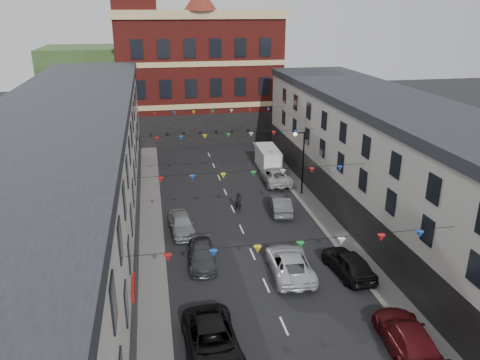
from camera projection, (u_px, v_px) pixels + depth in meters
ground at (266, 285)px, 29.00m from camera, size 160.00×160.00×0.00m
pavement_left at (153, 279)px, 29.60m from camera, size 1.80×64.00×0.15m
pavement_right at (357, 258)px, 32.04m from camera, size 1.80×64.00×0.15m
terrace_left at (58, 215)px, 26.00m from camera, size 8.40×56.00×10.70m
terrace_right at (440, 194)px, 30.33m from camera, size 8.40×56.00×9.70m
civic_building at (198, 74)px, 61.17m from camera, size 20.60×13.30×18.50m
clock_tower at (135, 19)px, 54.78m from camera, size 5.60×5.60×30.00m
distant_hill at (162, 75)px, 83.72m from camera, size 40.00×14.00×10.00m
street_lamp at (301, 154)px, 41.71m from camera, size 1.10×0.36×6.00m
car_left_c at (212, 342)px, 22.95m from camera, size 2.81×5.69×1.55m
car_left_d at (202, 256)px, 31.24m from camera, size 2.04×4.47×1.27m
car_left_e at (182, 224)px, 35.59m from camera, size 2.09×4.51×1.49m
car_right_c at (407, 337)px, 23.25m from camera, size 2.88×5.64×1.57m
car_right_d at (348, 263)px, 29.99m from camera, size 2.42×4.90×1.61m
car_right_e at (280, 204)px, 39.19m from camera, size 2.11×4.56×1.45m
car_right_f at (275, 175)px, 45.91m from camera, size 2.63×5.42×1.49m
moving_car at (290, 263)px, 30.07m from camera, size 2.91×5.67×1.53m
white_van at (268, 158)px, 49.81m from camera, size 2.14×5.16×2.25m
pedestrian at (238, 202)px, 39.28m from camera, size 0.72×0.61×1.67m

